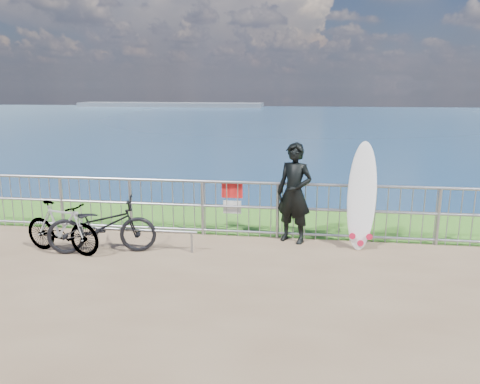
# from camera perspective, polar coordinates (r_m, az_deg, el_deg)

# --- Properties ---
(grass_strip) EXTENTS (120.00, 120.00, 0.00)m
(grass_strip) POSITION_cam_1_polar(r_m,az_deg,el_deg) (10.47, -0.54, -3.42)
(grass_strip) COLOR #377921
(grass_strip) RESTS_ON ground
(seascape) EXTENTS (260.00, 260.00, 5.00)m
(seascape) POSITION_cam_1_polar(r_m,az_deg,el_deg) (161.36, -8.36, 10.27)
(seascape) COLOR brown
(seascape) RESTS_ON ground
(railing) EXTENTS (10.06, 0.10, 1.13)m
(railing) POSITION_cam_1_polar(r_m,az_deg,el_deg) (9.27, -1.45, -1.93)
(railing) COLOR gray
(railing) RESTS_ON ground
(surfer) EXTENTS (0.82, 0.70, 1.91)m
(surfer) POSITION_cam_1_polar(r_m,az_deg,el_deg) (8.90, 6.63, -0.14)
(surfer) COLOR black
(surfer) RESTS_ON ground
(surfboard) EXTENTS (0.59, 0.54, 1.98)m
(surfboard) POSITION_cam_1_polar(r_m,az_deg,el_deg) (8.80, 14.60, -0.93)
(surfboard) COLOR silver
(surfboard) RESTS_ON ground
(bicycle_near) EXTENTS (2.02, 1.12, 1.01)m
(bicycle_near) POSITION_cam_1_polar(r_m,az_deg,el_deg) (8.71, -16.50, -3.96)
(bicycle_near) COLOR black
(bicycle_near) RESTS_ON ground
(bicycle_far) EXTENTS (1.64, 0.79, 0.95)m
(bicycle_far) POSITION_cam_1_polar(r_m,az_deg,el_deg) (8.94, -20.92, -4.07)
(bicycle_far) COLOR black
(bicycle_far) RESTS_ON ground
(bike_rack) EXTENTS (1.99, 0.05, 0.41)m
(bike_rack) POSITION_cam_1_polar(r_m,az_deg,el_deg) (8.69, -11.67, -4.85)
(bike_rack) COLOR gray
(bike_rack) RESTS_ON ground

